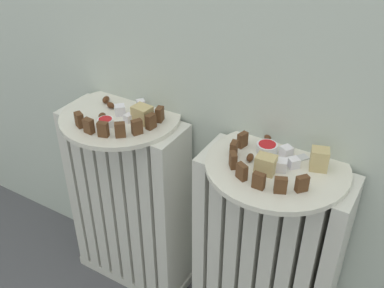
% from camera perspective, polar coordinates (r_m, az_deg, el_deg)
% --- Properties ---
extents(radiator_left, '(0.36, 0.14, 0.57)m').
position_cam_1_polar(radiator_left, '(1.33, -7.99, -7.73)').
color(radiator_left, silver).
rests_on(radiator_left, ground_plane).
extents(radiator_right, '(0.36, 0.14, 0.57)m').
position_cam_1_polar(radiator_right, '(1.17, 9.27, -14.65)').
color(radiator_right, silver).
rests_on(radiator_right, ground_plane).
extents(plate_left, '(0.31, 0.31, 0.01)m').
position_cam_1_polar(plate_left, '(1.16, -9.11, 3.51)').
color(plate_left, silver).
rests_on(plate_left, radiator_left).
extents(plate_right, '(0.31, 0.31, 0.01)m').
position_cam_1_polar(plate_right, '(0.98, 10.80, -2.77)').
color(plate_right, silver).
rests_on(plate_right, radiator_right).
extents(dark_cake_slice_left_0, '(0.03, 0.02, 0.04)m').
position_cam_1_polar(dark_cake_slice_left_0, '(1.11, -14.21, 3.01)').
color(dark_cake_slice_left_0, '#56351E').
rests_on(dark_cake_slice_left_0, plate_left).
extents(dark_cake_slice_left_1, '(0.03, 0.02, 0.04)m').
position_cam_1_polar(dark_cake_slice_left_1, '(1.08, -13.07, 2.27)').
color(dark_cake_slice_left_1, '#56351E').
rests_on(dark_cake_slice_left_1, plate_left).
extents(dark_cake_slice_left_2, '(0.03, 0.02, 0.04)m').
position_cam_1_polar(dark_cake_slice_left_2, '(1.06, -11.31, 1.84)').
color(dark_cake_slice_left_2, '#56351E').
rests_on(dark_cake_slice_left_2, plate_left).
extents(dark_cake_slice_left_3, '(0.03, 0.03, 0.04)m').
position_cam_1_polar(dark_cake_slice_left_3, '(1.05, -9.18, 1.80)').
color(dark_cake_slice_left_3, '#56351E').
rests_on(dark_cake_slice_left_3, plate_left).
extents(dark_cake_slice_left_4, '(0.03, 0.03, 0.04)m').
position_cam_1_polar(dark_cake_slice_left_4, '(1.06, -7.05, 2.17)').
color(dark_cake_slice_left_4, '#56351E').
rests_on(dark_cake_slice_left_4, plate_left).
extents(dark_cake_slice_left_5, '(0.02, 0.03, 0.04)m').
position_cam_1_polar(dark_cake_slice_left_5, '(1.07, -5.28, 2.88)').
color(dark_cake_slice_left_5, '#56351E').
rests_on(dark_cake_slice_left_5, plate_left).
extents(dark_cake_slice_left_6, '(0.02, 0.03, 0.04)m').
position_cam_1_polar(dark_cake_slice_left_6, '(1.10, -4.15, 3.80)').
color(dark_cake_slice_left_6, '#56351E').
rests_on(dark_cake_slice_left_6, plate_left).
extents(marble_cake_slice_left_0, '(0.05, 0.04, 0.04)m').
position_cam_1_polar(marble_cake_slice_left_0, '(1.10, -6.38, 3.82)').
color(marble_cake_slice_left_0, tan).
rests_on(marble_cake_slice_left_0, plate_left).
extents(turkish_delight_left_0, '(0.02, 0.02, 0.02)m').
position_cam_1_polar(turkish_delight_left_0, '(1.11, -8.13, 3.31)').
color(turkish_delight_left_0, white).
rests_on(turkish_delight_left_0, plate_left).
extents(turkish_delight_left_1, '(0.04, 0.04, 0.03)m').
position_cam_1_polar(turkish_delight_left_1, '(1.15, -9.19, 4.32)').
color(turkish_delight_left_1, white).
rests_on(turkish_delight_left_1, plate_left).
extents(turkish_delight_left_2, '(0.03, 0.03, 0.02)m').
position_cam_1_polar(turkish_delight_left_2, '(1.18, -6.58, 5.15)').
color(turkish_delight_left_2, white).
rests_on(turkish_delight_left_2, plate_left).
extents(medjool_date_left_0, '(0.03, 0.02, 0.02)m').
position_cam_1_polar(medjool_date_left_0, '(1.18, -10.37, 4.90)').
color(medjool_date_left_0, '#4C2814').
rests_on(medjool_date_left_0, plate_left).
extents(medjool_date_left_1, '(0.02, 0.03, 0.02)m').
position_cam_1_polar(medjool_date_left_1, '(1.21, -10.94, 5.60)').
color(medjool_date_left_1, '#4C2814').
rests_on(medjool_date_left_1, plate_left).
extents(medjool_date_left_2, '(0.02, 0.03, 0.02)m').
position_cam_1_polar(medjool_date_left_2, '(1.14, -11.42, 3.53)').
color(medjool_date_left_2, '#4C2814').
rests_on(medjool_date_left_2, plate_left).
extents(jam_bowl_left, '(0.04, 0.04, 0.02)m').
position_cam_1_polar(jam_bowl_left, '(1.10, -10.99, 2.79)').
color(jam_bowl_left, white).
rests_on(jam_bowl_left, plate_left).
extents(dark_cake_slice_right_0, '(0.02, 0.03, 0.03)m').
position_cam_1_polar(dark_cake_slice_right_0, '(1.01, 6.48, 0.53)').
color(dark_cake_slice_right_0, '#56351E').
rests_on(dark_cake_slice_right_0, plate_right).
extents(dark_cake_slice_right_1, '(0.02, 0.03, 0.03)m').
position_cam_1_polar(dark_cake_slice_right_1, '(0.98, 5.36, -0.62)').
color(dark_cake_slice_right_1, '#56351E').
rests_on(dark_cake_slice_right_1, plate_right).
extents(dark_cake_slice_right_2, '(0.03, 0.03, 0.03)m').
position_cam_1_polar(dark_cake_slice_right_2, '(0.94, 5.28, -2.06)').
color(dark_cake_slice_right_2, '#56351E').
rests_on(dark_cake_slice_right_2, plate_right).
extents(dark_cake_slice_right_3, '(0.03, 0.02, 0.03)m').
position_cam_1_polar(dark_cake_slice_right_3, '(0.91, 6.38, -3.53)').
color(dark_cake_slice_right_3, '#56351E').
rests_on(dark_cake_slice_right_3, plate_right).
extents(dark_cake_slice_right_4, '(0.02, 0.01, 0.03)m').
position_cam_1_polar(dark_cake_slice_right_4, '(0.89, 8.52, -4.67)').
color(dark_cake_slice_right_4, '#56351E').
rests_on(dark_cake_slice_right_4, plate_right).
extents(dark_cake_slice_right_5, '(0.03, 0.02, 0.03)m').
position_cam_1_polar(dark_cake_slice_right_5, '(0.88, 11.25, -5.20)').
color(dark_cake_slice_right_5, '#56351E').
rests_on(dark_cake_slice_right_5, plate_right).
extents(dark_cake_slice_right_6, '(0.03, 0.03, 0.03)m').
position_cam_1_polar(dark_cake_slice_right_6, '(0.90, 13.89, -4.95)').
color(dark_cake_slice_right_6, '#56351E').
rests_on(dark_cake_slice_right_6, plate_right).
extents(marble_cake_slice_right_0, '(0.04, 0.03, 0.04)m').
position_cam_1_polar(marble_cake_slice_right_0, '(0.93, 9.40, -2.59)').
color(marble_cake_slice_right_0, tan).
rests_on(marble_cake_slice_right_0, plate_right).
extents(marble_cake_slice_right_1, '(0.04, 0.04, 0.05)m').
position_cam_1_polar(marble_cake_slice_right_1, '(0.96, 15.97, -1.88)').
color(marble_cake_slice_right_1, tan).
rests_on(marble_cake_slice_right_1, plate_right).
extents(turkish_delight_right_0, '(0.03, 0.03, 0.02)m').
position_cam_1_polar(turkish_delight_right_0, '(1.00, 11.97, -0.93)').
color(turkish_delight_right_0, white).
rests_on(turkish_delight_right_0, plate_right).
extents(turkish_delight_right_1, '(0.03, 0.03, 0.03)m').
position_cam_1_polar(turkish_delight_right_1, '(0.95, 11.27, -2.67)').
color(turkish_delight_right_1, white).
rests_on(turkish_delight_right_1, plate_right).
extents(turkish_delight_right_2, '(0.03, 0.03, 0.02)m').
position_cam_1_polar(turkish_delight_right_2, '(0.96, 12.85, -2.35)').
color(turkish_delight_right_2, white).
rests_on(turkish_delight_right_2, plate_right).
extents(medjool_date_right_0, '(0.02, 0.03, 0.01)m').
position_cam_1_polar(medjool_date_right_0, '(1.05, 9.74, 0.98)').
color(medjool_date_right_0, '#4C2814').
rests_on(medjool_date_right_0, plate_right).
extents(medjool_date_right_1, '(0.02, 0.03, 0.01)m').
position_cam_1_polar(medjool_date_right_1, '(0.97, 7.44, -1.72)').
color(medjool_date_right_1, '#4C2814').
rests_on(medjool_date_right_1, plate_right).
extents(jam_bowl_right, '(0.05, 0.05, 0.02)m').
position_cam_1_polar(jam_bowl_right, '(1.00, 9.56, -0.43)').
color(jam_bowl_right, white).
rests_on(jam_bowl_right, plate_right).
extents(fork, '(0.06, 0.09, 0.00)m').
position_cam_1_polar(fork, '(0.99, 12.71, -2.06)').
color(fork, silver).
rests_on(fork, plate_right).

